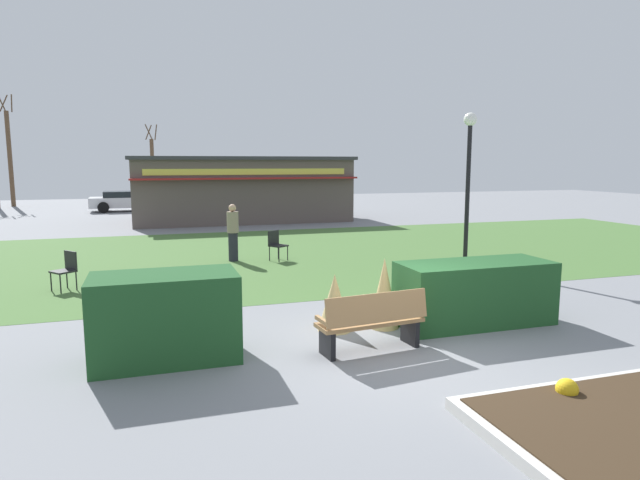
% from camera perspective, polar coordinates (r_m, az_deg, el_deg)
% --- Properties ---
extents(ground_plane, '(80.00, 80.00, 0.00)m').
position_cam_1_polar(ground_plane, '(8.55, 8.76, -11.66)').
color(ground_plane, slate).
extents(lawn_patch, '(36.00, 12.00, 0.01)m').
position_cam_1_polar(lawn_patch, '(17.21, -5.20, -1.51)').
color(lawn_patch, '#446B33').
rests_on(lawn_patch, ground_plane).
extents(park_bench, '(1.75, 0.70, 0.95)m').
position_cam_1_polar(park_bench, '(8.38, 5.56, -8.56)').
color(park_bench, '#9E7547').
rests_on(park_bench, ground_plane).
extents(hedge_left, '(2.09, 1.10, 1.29)m').
position_cam_1_polar(hedge_left, '(8.28, -16.03, -7.87)').
color(hedge_left, '#1E4C23').
rests_on(hedge_left, ground_plane).
extents(hedge_right, '(2.78, 1.10, 1.13)m').
position_cam_1_polar(hedge_right, '(10.13, 16.06, -5.41)').
color(hedge_right, '#1E4C23').
rests_on(hedge_right, ground_plane).
extents(ornamental_grass_behind_left, '(0.57, 0.57, 1.02)m').
position_cam_1_polar(ornamental_grass_behind_left, '(10.48, 11.76, -5.12)').
color(ornamental_grass_behind_left, tan).
rests_on(ornamental_grass_behind_left, ground_plane).
extents(ornamental_grass_behind_right, '(0.59, 0.59, 1.00)m').
position_cam_1_polar(ornamental_grass_behind_right, '(9.36, 1.56, -6.61)').
color(ornamental_grass_behind_right, tan).
rests_on(ornamental_grass_behind_right, ground_plane).
extents(ornamental_grass_behind_center, '(0.53, 0.53, 1.25)m').
position_cam_1_polar(ornamental_grass_behind_center, '(9.57, 6.81, -5.58)').
color(ornamental_grass_behind_center, tan).
rests_on(ornamental_grass_behind_center, ground_plane).
extents(ornamental_grass_behind_far, '(0.59, 0.59, 1.04)m').
position_cam_1_polar(ornamental_grass_behind_far, '(10.10, 12.43, -5.58)').
color(ornamental_grass_behind_far, tan).
rests_on(ornamental_grass_behind_far, ground_plane).
extents(lamppost_mid, '(0.36, 0.36, 4.23)m').
position_cam_1_polar(lamppost_mid, '(15.41, 15.43, 7.04)').
color(lamppost_mid, black).
rests_on(lamppost_mid, ground_plane).
extents(trash_bin, '(0.52, 0.52, 0.83)m').
position_cam_1_polar(trash_bin, '(8.36, -11.51, -9.20)').
color(trash_bin, '#2D4233').
rests_on(trash_bin, ground_plane).
extents(food_kiosk, '(10.64, 4.98, 3.18)m').
position_cam_1_polar(food_kiosk, '(27.35, -8.34, 5.39)').
color(food_kiosk, '#594C47').
rests_on(food_kiosk, ground_plane).
extents(cafe_chair_west, '(0.61, 0.61, 0.89)m').
position_cam_1_polar(cafe_chair_west, '(16.06, -4.65, -0.30)').
color(cafe_chair_west, black).
rests_on(cafe_chair_west, ground_plane).
extents(cafe_chair_east, '(0.62, 0.62, 0.89)m').
position_cam_1_polar(cafe_chair_east, '(13.56, -25.23, -2.64)').
color(cafe_chair_east, black).
rests_on(cafe_chair_east, ground_plane).
extents(person_strolling, '(0.34, 0.34, 1.69)m').
position_cam_1_polar(person_strolling, '(16.06, -9.20, 0.82)').
color(person_strolling, '#23232D').
rests_on(person_strolling, ground_plane).
extents(parked_car_west_slot, '(4.26, 2.18, 1.20)m').
position_cam_1_polar(parked_car_west_slot, '(34.54, -19.82, 3.96)').
color(parked_car_west_slot, silver).
rests_on(parked_car_west_slot, ground_plane).
extents(parked_car_center_slot, '(4.26, 2.18, 1.20)m').
position_cam_1_polar(parked_car_center_slot, '(34.71, -11.38, 4.31)').
color(parked_car_center_slot, '#2D6638').
rests_on(parked_car_center_slot, ground_plane).
extents(tree_left_bg, '(0.91, 0.96, 7.31)m').
position_cam_1_polar(tree_left_bg, '(41.35, -29.98, 7.65)').
color(tree_left_bg, brown).
rests_on(tree_left_bg, ground_plane).
extents(tree_center_bg, '(0.91, 0.96, 5.69)m').
position_cam_1_polar(tree_center_bg, '(42.34, -17.29, 7.26)').
color(tree_center_bg, brown).
rests_on(tree_center_bg, ground_plane).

